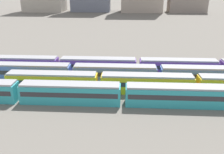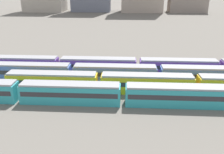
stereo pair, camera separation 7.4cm
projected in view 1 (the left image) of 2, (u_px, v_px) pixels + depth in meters
name	position (u px, v px, depth m)	size (l,w,h in m)	color
ground_plane	(47.00, 84.00, 51.20)	(600.00, 600.00, 0.00)	#666059
train_track_0	(177.00, 95.00, 41.91)	(93.60, 3.06, 3.75)	teal
train_track_2	(203.00, 75.00, 51.18)	(93.60, 3.06, 3.75)	#4C70BC
train_track_3	(178.00, 67.00, 56.23)	(93.60, 3.06, 3.75)	#6B429E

